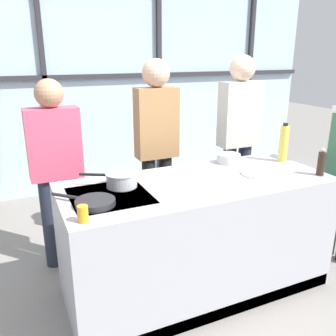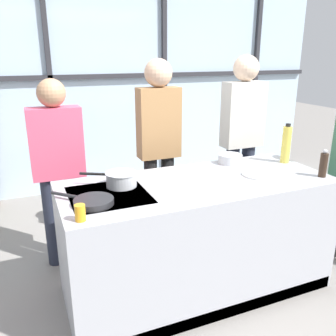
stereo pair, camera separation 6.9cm
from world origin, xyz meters
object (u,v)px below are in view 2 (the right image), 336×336
object	(u,v)px
frying_pan	(93,201)
saucepan	(121,179)
spectator_far_left	(58,164)
spectator_center_right	(242,132)
oil_bottle	(286,144)
pepper_grinder	(323,164)
white_plate	(259,174)
mixing_bowl	(230,158)
juice_glass_near	(80,213)
spectator_center_left	(159,140)

from	to	relation	value
frying_pan	saucepan	distance (m)	0.35
spectator_far_left	saucepan	world-z (taller)	spectator_far_left
spectator_center_right	oil_bottle	xyz separation A→B (m)	(0.00, -0.66, 0.03)
saucepan	pepper_grinder	xyz separation A→B (m)	(1.49, -0.40, 0.04)
spectator_far_left	white_plate	xyz separation A→B (m)	(1.42, -0.86, -0.01)
white_plate	pepper_grinder	bearing A→B (deg)	-26.99
mixing_bowl	juice_glass_near	world-z (taller)	juice_glass_near
spectator_center_right	oil_bottle	bearing A→B (deg)	90.17
spectator_center_left	frying_pan	bearing A→B (deg)	48.91
white_plate	mixing_bowl	world-z (taller)	mixing_bowl
frying_pan	white_plate	size ratio (longest dim) A/B	1.39
frying_pan	mixing_bowl	xyz separation A→B (m)	(1.28, 0.43, 0.02)
spectator_far_left	saucepan	distance (m)	0.77
spectator_far_left	spectator_center_right	size ratio (longest dim) A/B	0.90
spectator_center_left	mixing_bowl	size ratio (longest dim) A/B	8.70
frying_pan	juice_glass_near	world-z (taller)	juice_glass_near
white_plate	frying_pan	bearing A→B (deg)	-177.17
white_plate	oil_bottle	distance (m)	0.49
spectator_center_left	mixing_bowl	distance (m)	0.69
spectator_far_left	oil_bottle	xyz separation A→B (m)	(1.84, -0.66, 0.15)
spectator_far_left	pepper_grinder	xyz separation A→B (m)	(1.85, -1.08, 0.09)
spectator_center_right	white_plate	bearing A→B (deg)	64.29
spectator_center_right	pepper_grinder	bearing A→B (deg)	90.63
frying_pan	mixing_bowl	distance (m)	1.35
spectator_far_left	saucepan	xyz separation A→B (m)	(0.36, -0.68, 0.04)
frying_pan	oil_bottle	bearing A→B (deg)	8.70
saucepan	frying_pan	bearing A→B (deg)	-135.79
spectator_center_left	frying_pan	world-z (taller)	spectator_center_left
spectator_center_left	juice_glass_near	bearing A→B (deg)	50.92
spectator_far_left	spectator_center_right	world-z (taller)	spectator_center_right
oil_bottle	white_plate	bearing A→B (deg)	-154.45
pepper_grinder	saucepan	bearing A→B (deg)	164.99
white_plate	oil_bottle	bearing A→B (deg)	25.55
spectator_center_left	saucepan	size ratio (longest dim) A/B	4.65
white_plate	juice_glass_near	bearing A→B (deg)	-169.30
spectator_center_right	oil_bottle	distance (m)	0.66
spectator_center_right	oil_bottle	world-z (taller)	spectator_center_right
spectator_center_left	oil_bottle	bearing A→B (deg)	144.17
frying_pan	pepper_grinder	distance (m)	1.75
saucepan	mixing_bowl	world-z (taller)	saucepan
spectator_center_right	juice_glass_near	bearing A→B (deg)	31.64
white_plate	mixing_bowl	distance (m)	0.37
spectator_center_right	pepper_grinder	world-z (taller)	spectator_center_right
spectator_far_left	juice_glass_near	size ratio (longest dim) A/B	16.89
mixing_bowl	pepper_grinder	distance (m)	0.74
spectator_far_left	pepper_grinder	bearing A→B (deg)	149.65
spectator_center_right	mixing_bowl	world-z (taller)	spectator_center_right
spectator_center_right	juice_glass_near	distance (m)	2.16
white_plate	pepper_grinder	size ratio (longest dim) A/B	1.20
spectator_far_left	pepper_grinder	world-z (taller)	spectator_far_left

